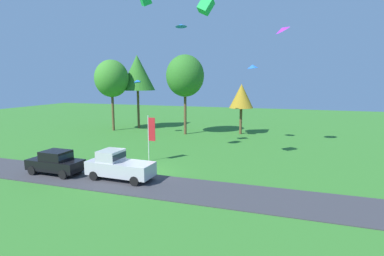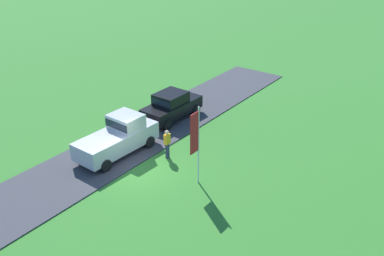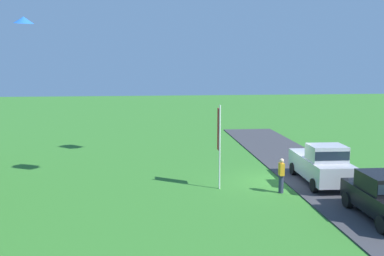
{
  "view_description": "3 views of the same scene",
  "coord_description": "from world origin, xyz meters",
  "px_view_note": "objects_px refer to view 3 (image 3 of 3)",
  "views": [
    {
      "loc": [
        11.16,
        -20.67,
        7.3
      ],
      "look_at": [
        2.5,
        5.43,
        2.92
      ],
      "focal_mm": 28.0,
      "sensor_mm": 36.0,
      "label": 1
    },
    {
      "loc": [
        14.9,
        14.55,
        12.71
      ],
      "look_at": [
        0.2,
        3.74,
        3.69
      ],
      "focal_mm": 42.0,
      "sensor_mm": 36.0,
      "label": 2
    },
    {
      "loc": [
        -22.54,
        7.01,
        6.39
      ],
      "look_at": [
        -0.6,
        4.64,
        3.06
      ],
      "focal_mm": 42.0,
      "sensor_mm": 36.0,
      "label": 3
    }
  ],
  "objects_px": {
    "car_pickup_by_flagpole": "(322,164)",
    "kite_delta_topmost": "(24,20)",
    "flag_banner": "(219,135)",
    "person_watching_sky": "(281,175)"
  },
  "relations": [
    {
      "from": "car_pickup_by_flagpole",
      "to": "flag_banner",
      "type": "relative_size",
      "value": 1.2
    },
    {
      "from": "person_watching_sky",
      "to": "flag_banner",
      "type": "bearing_deg",
      "value": 66.17
    },
    {
      "from": "car_pickup_by_flagpole",
      "to": "flag_banner",
      "type": "xyz_separation_m",
      "value": [
        0.05,
        5.38,
        1.57
      ]
    },
    {
      "from": "person_watching_sky",
      "to": "flag_banner",
      "type": "height_order",
      "value": "flag_banner"
    },
    {
      "from": "flag_banner",
      "to": "kite_delta_topmost",
      "type": "relative_size",
      "value": 3.41
    },
    {
      "from": "person_watching_sky",
      "to": "flag_banner",
      "type": "distance_m",
      "value": 3.61
    },
    {
      "from": "car_pickup_by_flagpole",
      "to": "flag_banner",
      "type": "height_order",
      "value": "flag_banner"
    },
    {
      "from": "car_pickup_by_flagpole",
      "to": "kite_delta_topmost",
      "type": "relative_size",
      "value": 4.07
    },
    {
      "from": "kite_delta_topmost",
      "to": "person_watching_sky",
      "type": "bearing_deg",
      "value": -122.28
    },
    {
      "from": "flag_banner",
      "to": "kite_delta_topmost",
      "type": "distance_m",
      "value": 14.71
    }
  ]
}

